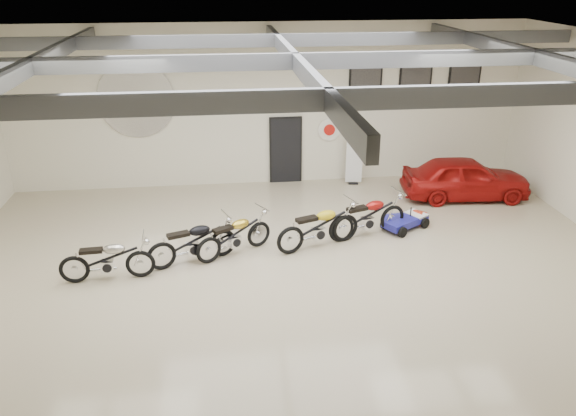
{
  "coord_description": "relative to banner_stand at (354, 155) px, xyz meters",
  "views": [
    {
      "loc": [
        -1.5,
        -11.16,
        6.44
      ],
      "look_at": [
        0.0,
        1.2,
        1.1
      ],
      "focal_mm": 35.0,
      "sensor_mm": 36.0,
      "label": 1
    }
  ],
  "objects": [
    {
      "name": "back_wall",
      "position": [
        -2.65,
        0.5,
        1.54
      ],
      "size": [
        16.0,
        0.02,
        5.0
      ],
      "primitive_type": "cube",
      "color": "beige",
      "rests_on": "floor"
    },
    {
      "name": "poster_left",
      "position": [
        0.35,
        0.46,
        2.14
      ],
      "size": [
        1.05,
        0.08,
        1.35
      ],
      "primitive_type": null,
      "color": "black",
      "rests_on": "back_wall"
    },
    {
      "name": "motorcycle_red",
      "position": [
        -0.53,
        -3.83,
        -0.38
      ],
      "size": [
        2.31,
        1.34,
        1.15
      ],
      "primitive_type": null,
      "rotation": [
        0.0,
        0.0,
        0.32
      ],
      "color": "silver",
      "rests_on": "floor"
    },
    {
      "name": "motorcycle_yellow",
      "position": [
        -1.89,
        -4.31,
        -0.38
      ],
      "size": [
        2.33,
        1.4,
        1.16
      ],
      "primitive_type": null,
      "rotation": [
        0.0,
        0.0,
        0.34
      ],
      "color": "silver",
      "rests_on": "floor"
    },
    {
      "name": "motorcycle_gold",
      "position": [
        -3.97,
        -4.43,
        -0.43
      ],
      "size": [
        2.08,
        1.57,
        1.06
      ],
      "primitive_type": null,
      "rotation": [
        0.0,
        0.0,
        0.53
      ],
      "color": "silver",
      "rests_on": "floor"
    },
    {
      "name": "motorcycle_silver",
      "position": [
        -6.81,
        -5.32,
        -0.43
      ],
      "size": [
        2.06,
        0.75,
        1.05
      ],
      "primitive_type": null,
      "rotation": [
        0.0,
        0.0,
        0.06
      ],
      "color": "silver",
      "rests_on": "floor"
    },
    {
      "name": "go_kart",
      "position": [
        0.71,
        -3.44,
        -0.67
      ],
      "size": [
        1.74,
        1.44,
        0.58
      ],
      "primitive_type": null,
      "rotation": [
        0.0,
        0.0,
        0.54
      ],
      "color": "navy",
      "rests_on": "floor"
    },
    {
      "name": "oil_sign",
      "position": [
        -0.75,
        0.45,
        0.74
      ],
      "size": [
        0.72,
        0.1,
        0.72
      ],
      "primitive_type": null,
      "color": "white",
      "rests_on": "back_wall"
    },
    {
      "name": "banner_stand",
      "position": [
        0.0,
        0.0,
        0.0
      ],
      "size": [
        0.54,
        0.28,
        1.91
      ],
      "primitive_type": null,
      "rotation": [
        0.0,
        0.0,
        -0.15
      ],
      "color": "white",
      "rests_on": "floor"
    },
    {
      "name": "floor",
      "position": [
        -2.65,
        -5.5,
        -0.96
      ],
      "size": [
        16.0,
        12.0,
        0.01
      ],
      "primitive_type": "cube",
      "color": "tan",
      "rests_on": "ground"
    },
    {
      "name": "ceiling",
      "position": [
        -2.65,
        -5.5,
        4.04
      ],
      "size": [
        16.0,
        12.0,
        0.01
      ],
      "primitive_type": "cube",
      "color": "slate",
      "rests_on": "back_wall"
    },
    {
      "name": "door",
      "position": [
        -2.15,
        0.45,
        0.09
      ],
      "size": [
        0.92,
        0.08,
        2.1
      ],
      "primitive_type": "cube",
      "color": "black",
      "rests_on": "back_wall"
    },
    {
      "name": "poster_mid",
      "position": [
        1.95,
        0.46,
        2.14
      ],
      "size": [
        1.05,
        0.08,
        1.35
      ],
      "primitive_type": null,
      "color": "black",
      "rests_on": "back_wall"
    },
    {
      "name": "ceiling_beams",
      "position": [
        -2.65,
        -5.5,
        3.79
      ],
      "size": [
        15.8,
        11.8,
        0.32
      ],
      "primitive_type": null,
      "color": "#4F5156",
      "rests_on": "ceiling"
    },
    {
      "name": "poster_right",
      "position": [
        3.55,
        0.46,
        2.14
      ],
      "size": [
        1.05,
        0.08,
        1.35
      ],
      "primitive_type": null,
      "color": "black",
      "rests_on": "back_wall"
    },
    {
      "name": "motorcycle_black",
      "position": [
        -4.96,
        -4.73,
        -0.4
      ],
      "size": [
        2.23,
        1.35,
        1.11
      ],
      "primitive_type": null,
      "rotation": [
        0.0,
        0.0,
        0.35
      ],
      "color": "silver",
      "rests_on": "floor"
    },
    {
      "name": "logo_plaque",
      "position": [
        -6.65,
        0.45,
        1.84
      ],
      "size": [
        2.3,
        0.06,
        1.16
      ],
      "primitive_type": null,
      "color": "silver",
      "rests_on": "back_wall"
    },
    {
      "name": "vintage_car",
      "position": [
        3.05,
        -1.59,
        -0.32
      ],
      "size": [
        1.78,
        3.85,
        1.28
      ],
      "primitive_type": "imported",
      "rotation": [
        0.0,
        0.0,
        1.5
      ],
      "color": "#9C0F0E",
      "rests_on": "floor"
    }
  ]
}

